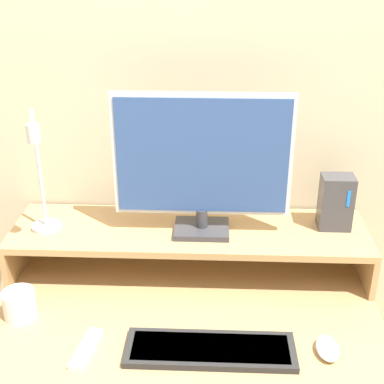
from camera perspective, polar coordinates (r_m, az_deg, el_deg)
name	(u,v)px	position (r m, az deg, el deg)	size (l,w,h in m)	color
wall_back	(192,111)	(1.75, -0.02, 8.68)	(6.00, 0.05, 2.50)	beige
desk	(186,367)	(1.76, -0.60, -18.12)	(1.13, 0.71, 0.77)	tan
monitor_shelf	(189,234)	(1.71, -0.29, -4.55)	(1.13, 0.31, 0.15)	tan
monitor	(202,162)	(1.58, 1.10, 3.27)	(0.53, 0.14, 0.44)	#38383D
desk_lamp	(41,183)	(1.65, -15.83, 0.98)	(0.11, 0.20, 0.39)	silver
router_dock	(336,202)	(1.73, 15.09, -1.05)	(0.10, 0.08, 0.18)	#3D3D42
keyboard	(210,349)	(1.45, 1.96, -16.44)	(0.44, 0.14, 0.02)	#282828
mouse	(328,348)	(1.49, 14.27, -15.87)	(0.06, 0.10, 0.03)	white
remote_control	(86,349)	(1.48, -11.24, -16.10)	(0.06, 0.16, 0.02)	white
mug	(20,304)	(1.62, -17.91, -11.34)	(0.09, 0.09, 0.08)	white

